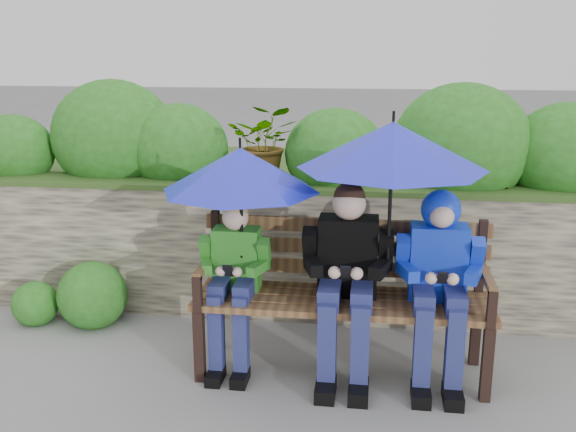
# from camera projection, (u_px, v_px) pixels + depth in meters

# --- Properties ---
(ground) EXTENTS (60.00, 60.00, 0.00)m
(ground) POSITION_uv_depth(u_px,v_px,m) (286.00, 356.00, 4.30)
(ground) COLOR gray
(ground) RESTS_ON ground
(garden_backdrop) EXTENTS (8.00, 2.86, 1.88)m
(garden_backdrop) POSITION_uv_depth(u_px,v_px,m) (314.00, 206.00, 5.65)
(garden_backdrop) COLOR #4B463F
(garden_backdrop) RESTS_ON ground
(park_bench) EXTENTS (1.84, 0.54, 0.97)m
(park_bench) POSITION_uv_depth(u_px,v_px,m) (343.00, 286.00, 4.04)
(park_bench) COLOR black
(park_bench) RESTS_ON ground
(boy_left) EXTENTS (0.44, 0.51, 1.08)m
(boy_left) POSITION_uv_depth(u_px,v_px,m) (234.00, 275.00, 4.04)
(boy_left) COLOR #24781C
(boy_left) RESTS_ON ground
(boy_middle) EXTENTS (0.55, 0.64, 1.22)m
(boy_middle) POSITION_uv_depth(u_px,v_px,m) (347.00, 272.00, 3.92)
(boy_middle) COLOR black
(boy_middle) RESTS_ON ground
(boy_right) EXTENTS (0.52, 0.63, 1.18)m
(boy_right) POSITION_uv_depth(u_px,v_px,m) (439.00, 271.00, 3.85)
(boy_right) COLOR #0B10B6
(boy_right) RESTS_ON ground
(umbrella_left) EXTENTS (0.98, 0.98, 0.77)m
(umbrella_left) POSITION_uv_depth(u_px,v_px,m) (240.00, 170.00, 3.89)
(umbrella_left) COLOR #1B22CE
(umbrella_left) RESTS_ON ground
(umbrella_right) EXTENTS (1.11, 1.11, 0.92)m
(umbrella_right) POSITION_uv_depth(u_px,v_px,m) (392.00, 146.00, 3.68)
(umbrella_right) COLOR #1B22CE
(umbrella_right) RESTS_ON ground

